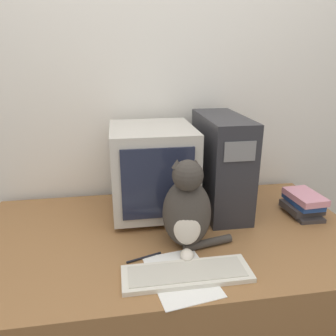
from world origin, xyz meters
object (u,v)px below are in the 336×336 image
cat (187,210)px  book_stack (303,204)px  pen (144,258)px  crt_monitor (153,169)px  computer_tower (221,164)px  keyboard (187,274)px

cat → book_stack: cat is taller
pen → crt_monitor: bearing=78.3°
pen → book_stack: bearing=17.3°
cat → computer_tower: bearing=64.1°
crt_monitor → pen: 0.46m
book_stack → crt_monitor: bearing=168.1°
cat → crt_monitor: bearing=117.1°
keyboard → crt_monitor: bearing=96.2°
crt_monitor → keyboard: size_ratio=0.93×
computer_tower → pen: 0.61m
computer_tower → keyboard: size_ratio=1.03×
book_stack → computer_tower: bearing=160.1°
computer_tower → pen: computer_tower is taller
keyboard → book_stack: size_ratio=2.12×
cat → keyboard: bearing=-91.4°
computer_tower → cat: computer_tower is taller
crt_monitor → pen: size_ratio=3.10×
crt_monitor → pen: (-0.08, -0.40, -0.22)m
cat → pen: 0.25m
book_stack → cat: bearing=-163.5°
crt_monitor → cat: bearing=-73.5°
pen → cat: bearing=20.0°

